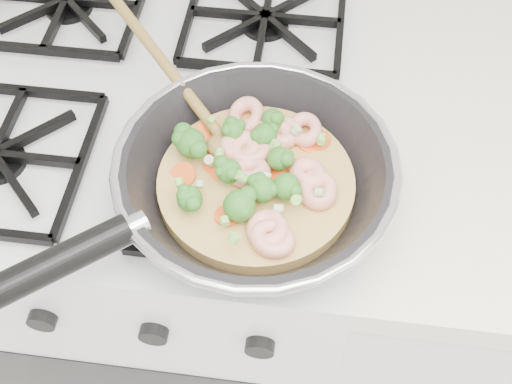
# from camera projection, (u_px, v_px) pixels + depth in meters

# --- Properties ---
(stove) EXTENTS (0.60, 0.60, 0.92)m
(stove) POSITION_uv_depth(u_px,v_px,m) (176.00, 252.00, 1.24)
(stove) COLOR white
(stove) RESTS_ON ground
(skillet) EXTENTS (0.42, 0.46, 0.10)m
(skillet) POSITION_uv_depth(u_px,v_px,m) (252.00, 177.00, 0.72)
(skillet) COLOR black
(skillet) RESTS_ON stove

